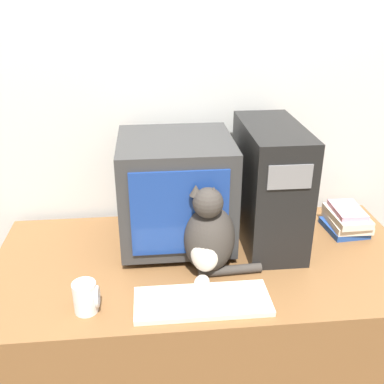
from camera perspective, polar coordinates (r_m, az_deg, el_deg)
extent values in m
cube|color=silver|center=(1.88, 0.15, 13.23)|extent=(7.00, 0.05, 2.50)
cube|color=brown|center=(1.90, 1.53, -17.39)|extent=(1.56, 0.75, 0.70)
cube|color=#333333|center=(1.80, -1.95, -5.77)|extent=(0.29, 0.24, 0.02)
cube|color=#333333|center=(1.70, -2.05, 0.37)|extent=(0.42, 0.39, 0.40)
cube|color=navy|center=(1.52, -1.54, -2.75)|extent=(0.33, 0.01, 0.31)
cube|color=black|center=(1.74, 9.80, 0.88)|extent=(0.21, 0.45, 0.47)
cube|color=slate|center=(1.49, 12.35, 1.86)|extent=(0.15, 0.01, 0.08)
cube|color=silver|center=(1.47, 1.33, -13.72)|extent=(0.43, 0.17, 0.02)
cube|color=beige|center=(1.47, 1.33, -13.40)|extent=(0.39, 0.13, 0.00)
ellipsoid|color=#38332D|center=(1.57, 2.23, -5.84)|extent=(0.23, 0.25, 0.25)
ellipsoid|color=beige|center=(1.52, 1.62, -7.86)|extent=(0.11, 0.09, 0.14)
sphere|color=#38332D|center=(1.47, 2.04, -1.37)|extent=(0.13, 0.13, 0.10)
cone|color=#38332D|center=(1.46, 0.49, 0.24)|extent=(0.04, 0.04, 0.04)
cone|color=#38332D|center=(1.45, 2.78, 0.01)|extent=(0.04, 0.04, 0.04)
ellipsoid|color=beige|center=(1.54, 1.25, -11.42)|extent=(0.07, 0.09, 0.04)
cylinder|color=#38332D|center=(1.60, 4.84, -9.86)|extent=(0.23, 0.05, 0.03)
cube|color=#234793|center=(1.97, 18.73, -4.30)|extent=(0.16, 0.19, 0.03)
cube|color=beige|center=(1.96, 19.09, -3.54)|extent=(0.15, 0.19, 0.03)
cube|color=beige|center=(1.94, 19.10, -2.87)|extent=(0.14, 0.21, 0.03)
cube|color=pink|center=(1.94, 19.15, -2.18)|extent=(0.11, 0.17, 0.02)
cylinder|color=maroon|center=(1.52, -4.20, -12.51)|extent=(0.15, 0.06, 0.01)
cylinder|color=white|center=(1.46, -13.41, -12.87)|extent=(0.07, 0.07, 0.10)
torus|color=white|center=(1.45, -11.94, -12.86)|extent=(0.01, 0.07, 0.07)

